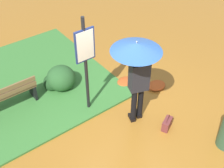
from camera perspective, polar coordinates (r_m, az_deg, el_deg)
The scene contains 9 objects.
ground_plane at distance 6.42m, azimuth 3.61°, elevation -7.85°, with size 18.00×18.00×0.00m, color #9E6623.
grass_verge at distance 7.61m, azimuth -19.47°, elevation -1.17°, with size 4.80×4.00×0.05m.
person_with_umbrella at distance 5.49m, azimuth 5.00°, elevation 4.20°, with size 0.96×0.96×2.04m.
info_sign_post at distance 5.85m, azimuth -5.21°, elevation 5.43°, with size 0.44×0.07×2.30m.
handbag at distance 6.35m, azimuth 10.70°, elevation -7.63°, with size 0.33×0.25×0.37m.
park_bench at distance 6.84m, azimuth -20.10°, elevation -2.41°, with size 1.40×0.37×0.75m.
shrub_cluster at distance 7.20m, azimuth -10.26°, elevation 0.97°, with size 0.77×0.70×0.63m.
leaf_pile_by_bench at distance 7.41m, azimuth 2.64°, elevation 0.52°, with size 0.45×0.36×0.10m.
leaf_pile_far_path at distance 7.36m, azimuth 8.69°, elevation -0.27°, with size 0.48×0.38×0.10m.
Camera 1 is at (2.93, 3.20, 4.73)m, focal length 46.80 mm.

